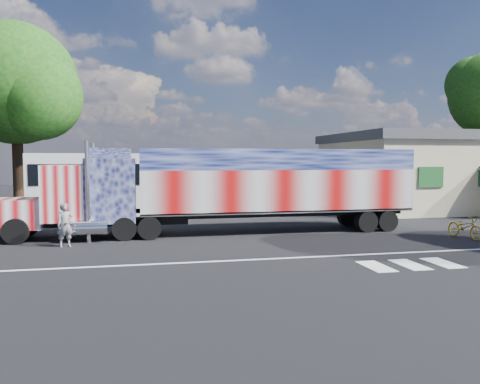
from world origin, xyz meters
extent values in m
plane|color=black|center=(0.00, 0.00, 0.00)|extent=(100.00, 100.00, 0.00)
cube|color=silver|center=(0.00, -3.00, 0.01)|extent=(30.00, 0.15, 0.01)
cube|color=silver|center=(2.80, -4.80, 0.01)|extent=(0.70, 1.60, 0.01)
cube|color=silver|center=(4.00, -4.80, 0.01)|extent=(0.70, 1.60, 0.01)
cube|color=silver|center=(5.20, -4.80, 0.01)|extent=(0.70, 1.60, 0.01)
cube|color=black|center=(-6.76, 2.91, 0.66)|extent=(8.55, 0.95, 0.28)
cube|color=#DE7F83|center=(-9.80, 2.91, 1.14)|extent=(2.47, 2.09, 1.23)
cube|color=#DE7F83|center=(-7.71, 2.91, 1.99)|extent=(1.71, 2.37, 2.37)
cube|color=black|center=(-8.52, 2.91, 2.42)|extent=(0.06, 1.99, 0.85)
cube|color=#4B5080|center=(-5.81, 2.91, 2.09)|extent=(2.09, 2.37, 2.75)
cube|color=#4B5080|center=(-5.81, 2.91, 3.66)|extent=(1.71, 2.28, 0.47)
cylinder|color=silver|center=(-6.67, 4.17, 2.09)|extent=(0.19, 0.19, 4.18)
cylinder|color=silver|center=(-6.67, 1.66, 2.09)|extent=(0.19, 0.19, 4.18)
cylinder|color=silver|center=(-6.76, 4.15, 0.62)|extent=(1.71, 0.63, 0.63)
cylinder|color=silver|center=(-6.76, 1.68, 0.62)|extent=(1.71, 0.63, 0.63)
cylinder|color=black|center=(-9.52, 1.87, 0.52)|extent=(1.04, 0.33, 1.04)
cylinder|color=black|center=(-9.52, 3.96, 0.52)|extent=(1.04, 0.33, 1.04)
cylinder|color=black|center=(-5.24, 1.92, 0.49)|extent=(0.99, 0.52, 0.99)
cylinder|color=black|center=(-5.24, 3.91, 0.49)|extent=(0.99, 0.52, 0.99)
cylinder|color=black|center=(-4.20, 1.92, 0.49)|extent=(0.99, 0.52, 0.99)
cylinder|color=black|center=(-4.20, 3.91, 0.49)|extent=(0.99, 0.52, 0.99)
cube|color=black|center=(1.78, 2.91, 0.90)|extent=(12.35, 1.04, 0.28)
cube|color=#CF7171|center=(1.78, 2.91, 1.99)|extent=(12.73, 2.47, 1.90)
cube|color=#434E8D|center=(1.78, 2.91, 3.42)|extent=(12.73, 2.47, 0.95)
cube|color=silver|center=(1.78, 2.91, 1.04)|extent=(12.73, 2.47, 0.11)
cube|color=silver|center=(8.17, 2.91, 2.47)|extent=(0.04, 2.37, 2.75)
cylinder|color=black|center=(5.87, 1.92, 0.49)|extent=(0.99, 0.52, 0.99)
cylinder|color=black|center=(5.87, 3.91, 0.49)|extent=(0.99, 0.52, 0.99)
cylinder|color=black|center=(6.91, 1.92, 0.49)|extent=(0.99, 0.52, 0.99)
cylinder|color=black|center=(6.91, 3.91, 0.49)|extent=(0.99, 0.52, 0.99)
cube|color=white|center=(-4.29, 10.21, 1.88)|extent=(12.90, 2.79, 3.76)
cube|color=black|center=(-4.29, 10.21, 2.58)|extent=(12.47, 2.86, 1.18)
cube|color=black|center=(-4.29, 10.21, 0.48)|extent=(12.90, 2.79, 0.27)
cube|color=black|center=(-10.74, 10.21, 2.04)|extent=(0.06, 2.47, 1.50)
cylinder|color=black|center=(-9.13, 8.87, 0.54)|extent=(1.07, 0.32, 1.07)
cylinder|color=black|center=(-9.13, 11.56, 0.54)|extent=(1.07, 0.32, 1.07)
cylinder|color=black|center=(-1.07, 8.87, 0.54)|extent=(1.07, 0.32, 1.07)
cylinder|color=black|center=(-1.07, 11.56, 0.54)|extent=(1.07, 0.32, 1.07)
cylinder|color=black|center=(-0.10, 8.87, 0.54)|extent=(1.07, 0.32, 1.07)
cylinder|color=black|center=(-0.10, 11.56, 0.54)|extent=(1.07, 0.32, 1.07)
cube|color=#1E5926|center=(12.00, 5.96, 2.40)|extent=(1.60, 0.08, 1.20)
imported|color=slate|center=(-7.46, 0.84, 0.86)|extent=(0.74, 0.61, 1.73)
imported|color=gold|center=(9.20, -0.68, 0.50)|extent=(0.87, 1.97, 1.00)
cylinder|color=black|center=(-12.60, 15.54, 3.38)|extent=(0.70, 0.70, 6.77)
sphere|color=#225415|center=(-12.60, 15.54, 8.46)|extent=(8.08, 8.08, 8.08)
sphere|color=#225415|center=(-10.98, 14.33, 7.49)|extent=(5.66, 5.66, 5.66)
sphere|color=#225415|center=(-13.81, 16.76, 9.43)|extent=(5.25, 5.25, 5.25)
sphere|color=#225415|center=(26.17, 20.59, 10.48)|extent=(5.12, 5.12, 5.12)
camera|label=1|loc=(-4.53, -18.32, 3.42)|focal=35.00mm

